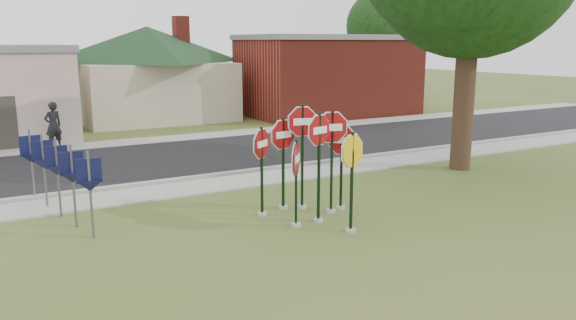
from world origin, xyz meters
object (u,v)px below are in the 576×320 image
stop_sign_left (296,172)px  stop_sign_yellow (352,169)px  stop_sign_center (319,152)px  pedestrian (53,125)px

stop_sign_left → stop_sign_yellow: bearing=-47.3°
stop_sign_center → pedestrian: stop_sign_center is taller
stop_sign_left → pedestrian: stop_sign_left is taller
stop_sign_center → pedestrian: (-4.28, 13.19, -0.74)m
stop_sign_yellow → pedestrian: size_ratio=1.28×
stop_sign_center → stop_sign_left: 0.77m
pedestrian → stop_sign_left: bearing=85.6°
stop_sign_center → stop_sign_left: size_ratio=1.26×
stop_sign_left → stop_sign_center: bearing=3.0°
pedestrian → stop_sign_center: bearing=88.3°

